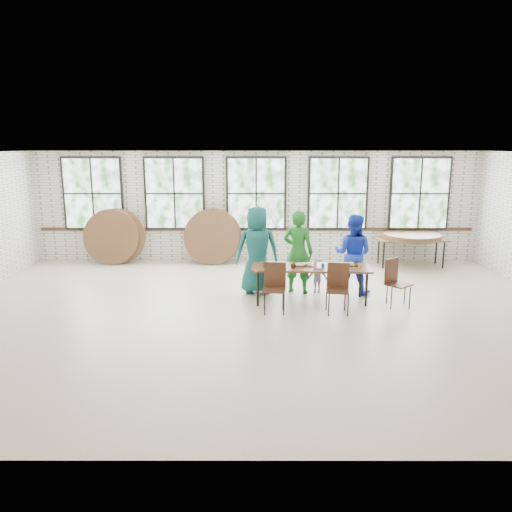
{
  "coord_description": "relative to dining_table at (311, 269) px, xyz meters",
  "views": [
    {
      "loc": [
        0.01,
        -9.01,
        3.15
      ],
      "look_at": [
        0.0,
        0.4,
        1.05
      ],
      "focal_mm": 35.0,
      "sensor_mm": 36.0,
      "label": 1
    }
  ],
  "objects": [
    {
      "name": "round_tops_stacked",
      "position": [
        2.98,
        3.1,
        0.12
      ],
      "size": [
        1.5,
        1.5,
        0.13
      ],
      "color": "brown",
      "rests_on": "storage_table"
    },
    {
      "name": "chair_near_right",
      "position": [
        0.45,
        -0.65,
        -0.13
      ],
      "size": [
        0.48,
        0.47,
        0.95
      ],
      "rotation": [
        0.0,
        0.0,
        -0.17
      ],
      "color": "#452617",
      "rests_on": "ground"
    },
    {
      "name": "adult_teal",
      "position": [
        -1.09,
        0.65,
        0.26
      ],
      "size": [
        0.97,
        0.67,
        1.9
      ],
      "primitive_type": "imported",
      "rotation": [
        0.0,
        0.0,
        3.21
      ],
      "color": "#19615A",
      "rests_on": "ground"
    },
    {
      "name": "room",
      "position": [
        -1.12,
        3.62,
        1.14
      ],
      "size": [
        12.0,
        12.0,
        12.0
      ],
      "color": "beige",
      "rests_on": "ground"
    },
    {
      "name": "adult_blue",
      "position": [
        0.97,
        0.65,
        0.17
      ],
      "size": [
        1.03,
        0.93,
        1.72
      ],
      "primitive_type": "imported",
      "rotation": [
        0.0,
        0.0,
        2.72
      ],
      "color": "blue",
      "rests_on": "ground"
    },
    {
      "name": "storage_table",
      "position": [
        2.98,
        3.1,
        -0.0
      ],
      "size": [
        1.82,
        0.8,
        0.74
      ],
      "rotation": [
        0.0,
        0.0,
        0.03
      ],
      "color": "brown",
      "rests_on": "ground"
    },
    {
      "name": "dining_table",
      "position": [
        0.0,
        0.0,
        0.0
      ],
      "size": [
        2.44,
        0.93,
        0.74
      ],
      "rotation": [
        0.0,
        0.0,
        -0.05
      ],
      "color": "brown",
      "rests_on": "ground"
    },
    {
      "name": "adult_green",
      "position": [
        -0.21,
        0.65,
        0.21
      ],
      "size": [
        0.77,
        0.64,
        1.81
      ],
      "primitive_type": "imported",
      "rotation": [
        0.0,
        0.0,
        2.78
      ],
      "color": "#1E7222",
      "rests_on": "ground"
    },
    {
      "name": "chair_near_left",
      "position": [
        -0.76,
        -0.6,
        -0.13
      ],
      "size": [
        0.47,
        0.45,
        0.95
      ],
      "rotation": [
        0.0,
        0.0,
        -0.12
      ],
      "color": "#452617",
      "rests_on": "ground"
    },
    {
      "name": "tabletop_clutter",
      "position": [
        0.09,
        -0.02,
        0.08
      ],
      "size": [
        1.96,
        0.6,
        0.11
      ],
      "color": "black",
      "rests_on": "dining_table"
    },
    {
      "name": "toddler",
      "position": [
        0.21,
        0.65,
        -0.31
      ],
      "size": [
        0.51,
        0.32,
        0.76
      ],
      "primitive_type": "imported",
      "rotation": [
        0.0,
        0.0,
        3.21
      ],
      "color": "#211646",
      "rests_on": "ground"
    },
    {
      "name": "chair_spare",
      "position": [
        1.65,
        -0.25,
        -0.13
      ],
      "size": [
        0.58,
        0.58,
        0.95
      ],
      "rotation": [
        0.0,
        0.0,
        0.71
      ],
      "color": "#452617",
      "rests_on": "ground"
    },
    {
      "name": "round_tops_leaning",
      "position": [
        -3.6,
        3.34,
        0.05
      ],
      "size": [
        4.24,
        0.38,
        1.5
      ],
      "color": "brown",
      "rests_on": "ground"
    }
  ]
}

